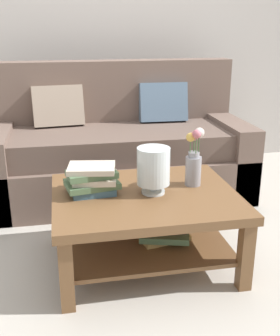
{
  "coord_description": "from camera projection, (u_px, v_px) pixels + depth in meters",
  "views": [
    {
      "loc": [
        -0.47,
        -2.45,
        1.34
      ],
      "look_at": [
        -0.02,
        -0.17,
        0.54
      ],
      "focal_mm": 44.54,
      "sensor_mm": 36.0,
      "label": 1
    }
  ],
  "objects": [
    {
      "name": "flower_pitcher",
      "position": [
        194.0,
        160.0,
        2.43
      ],
      "size": [
        0.11,
        0.1,
        0.35
      ],
      "color": "gray",
      "rests_on": "coffee_table"
    },
    {
      "name": "glass_hurricane_vase",
      "position": [
        153.0,
        167.0,
        2.31
      ],
      "size": [
        0.19,
        0.19,
        0.26
      ],
      "color": "silver",
      "rests_on": "coffee_table"
    },
    {
      "name": "coffee_table",
      "position": [
        146.0,
        213.0,
        2.4
      ],
      "size": [
        1.04,
        0.84,
        0.44
      ],
      "color": "brown",
      "rests_on": "ground"
    },
    {
      "name": "back_wall",
      "position": [
        105.0,
        23.0,
        3.89
      ],
      "size": [
        6.4,
        0.12,
        2.7
      ],
      "primitive_type": "cube",
      "color": "#BCB7B2",
      "rests_on": "ground"
    },
    {
      "name": "ground_plane",
      "position": [
        138.0,
        235.0,
        2.8
      ],
      "size": [
        10.0,
        10.0,
        0.0
      ],
      "primitive_type": "plane",
      "color": "#B7B2A8"
    },
    {
      "name": "couch",
      "position": [
        118.0,
        150.0,
        3.42
      ],
      "size": [
        2.05,
        0.9,
        1.06
      ],
      "color": "brown",
      "rests_on": "ground"
    },
    {
      "name": "book_stack_main",
      "position": [
        93.0,
        179.0,
        2.34
      ],
      "size": [
        0.32,
        0.25,
        0.16
      ],
      "color": "#3D6075",
      "rests_on": "coffee_table"
    }
  ]
}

